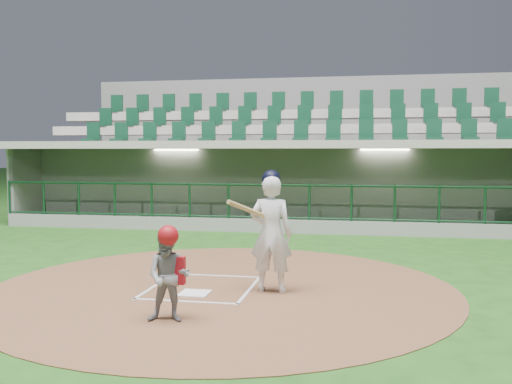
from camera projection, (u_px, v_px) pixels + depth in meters
ground at (207, 284)px, 9.10m from camera, size 120.00×120.00×0.00m
dirt_circle at (222, 287)px, 8.85m from camera, size 7.20×7.20×0.01m
home_plate at (195, 293)px, 8.41m from camera, size 0.43×0.43×0.02m
batter_box_chalk at (202, 287)px, 8.80m from camera, size 1.55×1.80×0.01m
dugout_structure at (282, 191)px, 16.68m from camera, size 16.40×3.70×3.00m
seating_deck at (292, 172)px, 19.69m from camera, size 17.00×6.72×5.15m
batter at (271, 231)px, 8.49m from camera, size 0.87×0.87×1.83m
catcher at (169, 274)px, 7.02m from camera, size 0.60×0.49×1.20m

